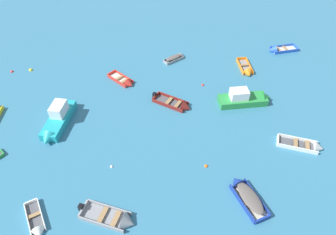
{
  "coord_description": "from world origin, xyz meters",
  "views": [
    {
      "loc": [
        -2.21,
        -0.93,
        22.02
      ],
      "look_at": [
        0.0,
        21.58,
        0.15
      ],
      "focal_mm": 32.12,
      "sensor_mm": 36.0,
      "label": 1
    }
  ],
  "objects_px": {
    "motor_launch_green_center": "(247,98)",
    "mooring_buoy_between_boats_right": "(206,166)",
    "rowboat_red_near_camera": "(126,82)",
    "rowboat_deep_blue_midfield_left": "(245,192)",
    "motor_launch_turquoise_near_left": "(57,121)",
    "rowboat_blue_back_row_left": "(277,50)",
    "mooring_buoy_far_field": "(112,167)",
    "rowboat_orange_midfield_right": "(247,71)",
    "mooring_buoy_between_boats_left": "(203,85)",
    "rowboat_maroon_outer_right": "(179,105)",
    "mooring_buoy_central": "(12,72)",
    "rowboat_grey_far_left": "(118,220)",
    "rowboat_white_foreground_center": "(310,147)",
    "rowboat_grey_cluster_outer": "(177,57)",
    "mooring_buoy_midfield": "(31,70)",
    "rowboat_white_distant_center": "(37,226)"
  },
  "relations": [
    {
      "from": "motor_launch_green_center",
      "to": "mooring_buoy_between_boats_right",
      "type": "relative_size",
      "value": 17.51
    },
    {
      "from": "mooring_buoy_between_boats_right",
      "to": "rowboat_red_near_camera",
      "type": "bearing_deg",
      "value": 119.16
    },
    {
      "from": "rowboat_deep_blue_midfield_left",
      "to": "rowboat_red_near_camera",
      "type": "relative_size",
      "value": 1.2
    },
    {
      "from": "motor_launch_turquoise_near_left",
      "to": "rowboat_blue_back_row_left",
      "type": "xyz_separation_m",
      "value": [
        27.38,
        11.61,
        -0.45
      ]
    },
    {
      "from": "rowboat_red_near_camera",
      "to": "mooring_buoy_far_field",
      "type": "distance_m",
      "value": 12.26
    },
    {
      "from": "rowboat_orange_midfield_right",
      "to": "mooring_buoy_between_boats_left",
      "type": "distance_m",
      "value": 6.32
    },
    {
      "from": "rowboat_deep_blue_midfield_left",
      "to": "mooring_buoy_far_field",
      "type": "bearing_deg",
      "value": 160.27
    },
    {
      "from": "rowboat_maroon_outer_right",
      "to": "mooring_buoy_central",
      "type": "distance_m",
      "value": 21.8
    },
    {
      "from": "rowboat_orange_midfield_right",
      "to": "rowboat_blue_back_row_left",
      "type": "height_order",
      "value": "rowboat_blue_back_row_left"
    },
    {
      "from": "rowboat_maroon_outer_right",
      "to": "motor_launch_turquoise_near_left",
      "type": "distance_m",
      "value": 12.83
    },
    {
      "from": "motor_launch_green_center",
      "to": "motor_launch_turquoise_near_left",
      "type": "distance_m",
      "value": 20.22
    },
    {
      "from": "rowboat_maroon_outer_right",
      "to": "mooring_buoy_between_boats_right",
      "type": "xyz_separation_m",
      "value": [
        1.42,
        -8.23,
        -0.21
      ]
    },
    {
      "from": "rowboat_orange_midfield_right",
      "to": "rowboat_grey_far_left",
      "type": "bearing_deg",
      "value": -130.2
    },
    {
      "from": "rowboat_grey_far_left",
      "to": "motor_launch_turquoise_near_left",
      "type": "relative_size",
      "value": 0.74
    },
    {
      "from": "rowboat_blue_back_row_left",
      "to": "mooring_buoy_central",
      "type": "height_order",
      "value": "rowboat_blue_back_row_left"
    },
    {
      "from": "motor_launch_green_center",
      "to": "mooring_buoy_far_field",
      "type": "bearing_deg",
      "value": -152.97
    },
    {
      "from": "rowboat_white_foreground_center",
      "to": "mooring_buoy_far_field",
      "type": "height_order",
      "value": "rowboat_white_foreground_center"
    },
    {
      "from": "rowboat_grey_cluster_outer",
      "to": "rowboat_white_foreground_center",
      "type": "xyz_separation_m",
      "value": [
        10.79,
        -16.48,
        -0.07
      ]
    },
    {
      "from": "rowboat_deep_blue_midfield_left",
      "to": "rowboat_grey_far_left",
      "type": "distance_m",
      "value": 10.44
    },
    {
      "from": "rowboat_grey_cluster_outer",
      "to": "mooring_buoy_between_boats_left",
      "type": "distance_m",
      "value": 6.39
    },
    {
      "from": "rowboat_deep_blue_midfield_left",
      "to": "rowboat_maroon_outer_right",
      "type": "distance_m",
      "value": 12.12
    },
    {
      "from": "mooring_buoy_midfield",
      "to": "mooring_buoy_central",
      "type": "height_order",
      "value": "mooring_buoy_midfield"
    },
    {
      "from": "rowboat_orange_midfield_right",
      "to": "rowboat_white_foreground_center",
      "type": "bearing_deg",
      "value": -79.2
    },
    {
      "from": "rowboat_maroon_outer_right",
      "to": "motor_launch_turquoise_near_left",
      "type": "height_order",
      "value": "motor_launch_turquoise_near_left"
    },
    {
      "from": "rowboat_white_distant_center",
      "to": "rowboat_white_foreground_center",
      "type": "distance_m",
      "value": 24.76
    },
    {
      "from": "rowboat_grey_far_left",
      "to": "rowboat_white_foreground_center",
      "type": "bearing_deg",
      "value": 17.62
    },
    {
      "from": "rowboat_grey_far_left",
      "to": "mooring_buoy_central",
      "type": "relative_size",
      "value": 11.75
    },
    {
      "from": "motor_launch_green_center",
      "to": "mooring_buoy_central",
      "type": "distance_m",
      "value": 28.82
    },
    {
      "from": "rowboat_white_distant_center",
      "to": "rowboat_white_foreground_center",
      "type": "height_order",
      "value": "rowboat_white_foreground_center"
    },
    {
      "from": "rowboat_red_near_camera",
      "to": "rowboat_blue_back_row_left",
      "type": "height_order",
      "value": "rowboat_blue_back_row_left"
    },
    {
      "from": "mooring_buoy_far_field",
      "to": "mooring_buoy_between_boats_left",
      "type": "bearing_deg",
      "value": 46.67
    },
    {
      "from": "rowboat_grey_cluster_outer",
      "to": "mooring_buoy_far_field",
      "type": "height_order",
      "value": "rowboat_grey_cluster_outer"
    },
    {
      "from": "motor_launch_green_center",
      "to": "mooring_buoy_far_field",
      "type": "relative_size",
      "value": 20.8
    },
    {
      "from": "rowboat_maroon_outer_right",
      "to": "mooring_buoy_midfield",
      "type": "relative_size",
      "value": 9.27
    },
    {
      "from": "rowboat_maroon_outer_right",
      "to": "mooring_buoy_midfield",
      "type": "height_order",
      "value": "rowboat_maroon_outer_right"
    },
    {
      "from": "rowboat_white_distant_center",
      "to": "mooring_buoy_between_boats_right",
      "type": "height_order",
      "value": "rowboat_white_distant_center"
    },
    {
      "from": "rowboat_grey_far_left",
      "to": "rowboat_blue_back_row_left",
      "type": "distance_m",
      "value": 30.97
    },
    {
      "from": "rowboat_deep_blue_midfield_left",
      "to": "rowboat_white_distant_center",
      "type": "xyz_separation_m",
      "value": [
        -16.5,
        -1.23,
        -0.2
      ]
    },
    {
      "from": "mooring_buoy_far_field",
      "to": "mooring_buoy_between_boats_right",
      "type": "bearing_deg",
      "value": -5.2
    },
    {
      "from": "rowboat_grey_far_left",
      "to": "rowboat_grey_cluster_outer",
      "type": "bearing_deg",
      "value": 72.06
    },
    {
      "from": "mooring_buoy_central",
      "to": "mooring_buoy_midfield",
      "type": "bearing_deg",
      "value": 2.97
    },
    {
      "from": "rowboat_grey_cluster_outer",
      "to": "mooring_buoy_central",
      "type": "relative_size",
      "value": 8.01
    },
    {
      "from": "motor_launch_green_center",
      "to": "mooring_buoy_midfield",
      "type": "distance_m",
      "value": 26.68
    },
    {
      "from": "rowboat_white_foreground_center",
      "to": "mooring_buoy_central",
      "type": "distance_m",
      "value": 35.33
    },
    {
      "from": "rowboat_red_near_camera",
      "to": "mooring_buoy_central",
      "type": "xyz_separation_m",
      "value": [
        -14.24,
        3.79,
        -0.18
      ]
    },
    {
      "from": "motor_launch_green_center",
      "to": "rowboat_grey_cluster_outer",
      "type": "relative_size",
      "value": 1.86
    },
    {
      "from": "rowboat_grey_far_left",
      "to": "mooring_buoy_far_field",
      "type": "distance_m",
      "value": 5.37
    },
    {
      "from": "rowboat_blue_back_row_left",
      "to": "rowboat_grey_cluster_outer",
      "type": "relative_size",
      "value": 1.33
    },
    {
      "from": "rowboat_white_distant_center",
      "to": "rowboat_red_near_camera",
      "type": "bearing_deg",
      "value": 69.03
    },
    {
      "from": "rowboat_red_near_camera",
      "to": "motor_launch_green_center",
      "type": "bearing_deg",
      "value": -19.82
    }
  ]
}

